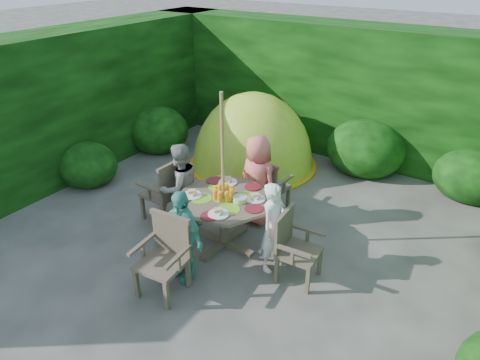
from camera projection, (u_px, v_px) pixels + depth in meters
The scene contains 13 objects.
ground at pixel (240, 248), 5.94m from camera, with size 60.00×60.00×0.00m, color #413E3A.
hedge_enclosure at pixel (289, 135), 6.34m from camera, with size 9.00×9.00×2.50m.
patio_table at pixel (224, 205), 5.72m from camera, with size 1.39×1.39×0.92m.
parasol_pole at pixel (223, 175), 5.51m from camera, with size 0.04×0.04×2.20m, color olive.
garden_chair_right at pixel (294, 246), 5.22m from camera, with size 0.50×0.56×0.88m.
garden_chair_left at pixel (166, 190), 6.36m from camera, with size 0.54×0.60×0.97m.
garden_chair_back at pixel (268, 185), 6.59m from camera, with size 0.55×0.50×0.87m.
garden_chair_front at pixel (165, 255), 5.02m from camera, with size 0.60×0.55×0.93m.
child_right at pixel (274, 228), 5.32m from camera, with size 0.44×0.29×1.22m, color white.
child_left at pixel (180, 187), 6.14m from camera, with size 0.64×0.50×1.32m, color gray.
child_back at pixel (257, 180), 6.27m from camera, with size 0.67×0.44×1.37m, color #EE6F62.
child_front at pixel (183, 235), 5.17m from camera, with size 0.72×0.30×1.22m, color teal.
dome_tent at pixel (252, 164), 8.31m from camera, with size 2.90×2.90×2.80m.
Camera 1 is at (2.64, -4.01, 3.63)m, focal length 32.00 mm.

